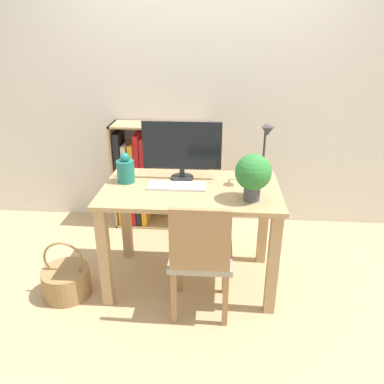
{
  "coord_description": "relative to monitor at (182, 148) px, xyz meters",
  "views": [
    {
      "loc": [
        0.18,
        -2.34,
        1.75
      ],
      "look_at": [
        0.0,
        0.1,
        0.69
      ],
      "focal_mm": 35.0,
      "sensor_mm": 36.0,
      "label": 1
    }
  ],
  "objects": [
    {
      "name": "monitor",
      "position": [
        0.0,
        0.0,
        0.0
      ],
      "size": [
        0.56,
        0.16,
        0.42
      ],
      "color": "#232326",
      "rests_on": "desk"
    },
    {
      "name": "ground_plane",
      "position": [
        0.08,
        -0.17,
        -0.99
      ],
      "size": [
        10.0,
        10.0,
        0.0
      ],
      "primitive_type": "plane",
      "color": "tan"
    },
    {
      "name": "desk",
      "position": [
        0.08,
        -0.17,
        -0.38
      ],
      "size": [
        1.21,
        0.71,
        0.76
      ],
      "color": "tan",
      "rests_on": "ground_plane"
    },
    {
      "name": "desk_lamp",
      "position": [
        0.57,
        -0.05,
        0.02
      ],
      "size": [
        0.1,
        0.19,
        0.41
      ],
      "color": "#2D2D33",
      "rests_on": "desk"
    },
    {
      "name": "bookshelf",
      "position": [
        -0.43,
        0.72,
        -0.53
      ],
      "size": [
        0.88,
        0.28,
        0.99
      ],
      "color": "tan",
      "rests_on": "ground_plane"
    },
    {
      "name": "keyboard",
      "position": [
        -0.02,
        -0.16,
        -0.22
      ],
      "size": [
        0.4,
        0.15,
        0.02
      ],
      "color": "silver",
      "rests_on": "desk"
    },
    {
      "name": "potted_plant",
      "position": [
        0.47,
        -0.34,
        -0.06
      ],
      "size": [
        0.23,
        0.23,
        0.3
      ],
      "color": "#4C4C51",
      "rests_on": "desk"
    },
    {
      "name": "basket",
      "position": [
        -0.8,
        -0.39,
        -0.88
      ],
      "size": [
        0.33,
        0.33,
        0.43
      ],
      "color": "#997547",
      "rests_on": "ground_plane"
    },
    {
      "name": "vase",
      "position": [
        -0.39,
        -0.09,
        -0.14
      ],
      "size": [
        0.12,
        0.12,
        0.21
      ],
      "color": "#1E7266",
      "rests_on": "desk"
    },
    {
      "name": "wall_back",
      "position": [
        0.08,
        0.9,
        0.31
      ],
      "size": [
        8.0,
        0.05,
        2.6
      ],
      "color": "silver",
      "rests_on": "ground_plane"
    },
    {
      "name": "chair",
      "position": [
        0.16,
        -0.52,
        -0.54
      ],
      "size": [
        0.4,
        0.4,
        0.83
      ],
      "rotation": [
        0.0,
        0.0,
        -0.14
      ],
      "color": "#9E937F",
      "rests_on": "ground_plane"
    }
  ]
}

